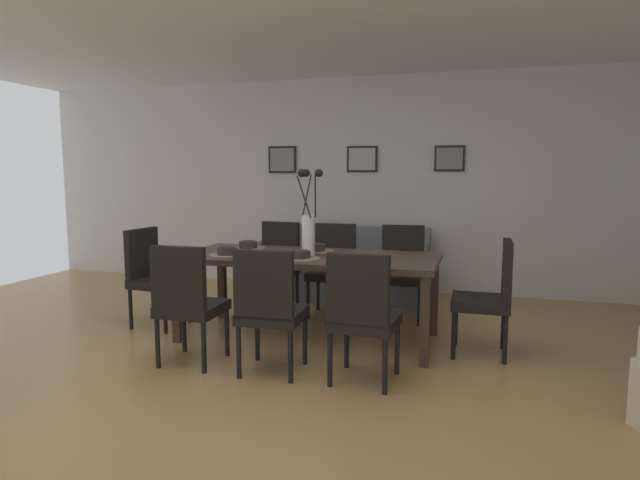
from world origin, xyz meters
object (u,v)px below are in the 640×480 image
Objects in this scene: dining_table at (308,263)px; dining_chair_head_west at (152,272)px; dining_chair_near_left at (187,299)px; bowl_near_left at (227,251)px; dining_chair_head_east at (491,292)px; framed_picture_right at (450,158)px; bowl_far_left at (300,254)px; dining_chair_near_right at (276,261)px; dining_chair_mid_right at (402,267)px; framed_picture_left at (282,160)px; dining_chair_mid_left at (362,311)px; bowl_far_right at (316,247)px; dining_chair_far_right at (333,265)px; sofa at (341,272)px; framed_picture_center at (362,159)px; bowl_near_right at (248,244)px; dining_chair_far_left at (269,305)px; centerpiece_vase at (308,222)px.

dining_chair_head_west reaches higher than dining_table.
dining_chair_near_left is 0.73m from bowl_near_left.
framed_picture_right reaches higher than dining_chair_head_east.
bowl_near_left is 1.00× the size of bowl_far_left.
dining_chair_near_right is 1.32m from dining_chair_mid_right.
framed_picture_left is (-0.40, 1.26, 1.10)m from dining_chair_near_right.
dining_chair_mid_left is 1.50m from bowl_near_left.
dining_chair_mid_left is 1.31m from bowl_far_right.
dining_chair_far_right and dining_chair_head_east have the same top height.
dining_chair_mid_right is 0.46× the size of sofa.
dining_chair_far_right is 1.69m from framed_picture_center.
dining_chair_near_right and dining_chair_far_right have the same top height.
bowl_near_left is 0.45× the size of framed_picture_center.
dining_table is 1.09× the size of sofa.
bowl_near_left is at bearing 153.39° from dining_chair_mid_left.
dining_chair_near_left reaches higher than bowl_far_left.
framed_picture_center reaches higher than dining_chair_near_left.
bowl_near_right is at bearing -131.20° from framed_picture_right.
bowl_near_right is at bearing -109.52° from sofa.
framed_picture_left reaches higher than dining_chair_near_right.
dining_chair_near_right reaches higher than bowl_far_right.
dining_chair_far_left is 1.03m from centerpiece_vase.
dining_chair_near_left is 0.98m from bowl_far_left.
dining_chair_far_left is 3.24m from framed_picture_center.
bowl_near_left is 0.43m from bowl_near_right.
dining_chair_head_east is at bearing -47.67° from dining_chair_mid_right.
dining_chair_head_east is 5.41× the size of bowl_near_left.
bowl_far_right is at bearing -118.18° from framed_picture_right.
sofa is (-0.14, 1.68, -0.39)m from dining_table.
centerpiece_vase is at bearing 126.99° from dining_chair_mid_left.
dining_chair_head_east is (3.05, 0.03, 0.00)m from dining_chair_head_west.
bowl_near_left is at bearing -105.31° from sofa.
dining_chair_far_left reaches higher than sofa.
dining_chair_head_west is at bearing 172.94° from bowl_far_left.
dining_chair_mid_left is at bearing -26.61° from bowl_near_left.
bowl_near_left is 0.46× the size of framed_picture_left.
dining_chair_head_east reaches higher than dining_table.
dining_chair_near_left is at bearing -157.70° from dining_chair_head_east.
dining_chair_head_west is at bearing -179.09° from dining_table.
bowl_far_left is at bearing -90.00° from dining_table.
bowl_far_right is at bearing 89.72° from dining_chair_far_left.
centerpiece_vase is 4.32× the size of bowl_near_left.
dining_chair_head_east is at bearing -22.56° from dining_chair_near_right.
dining_chair_head_east is at bearing 22.30° from dining_chair_near_left.
framed_picture_left is at bearing 139.78° from dining_chair_head_east.
dining_table is 2.39× the size of dining_chair_head_east.
framed_picture_center reaches higher than dining_chair_mid_left.
dining_chair_near_left is 3.31m from framed_picture_center.
dining_chair_mid_right is 2.41m from dining_chair_head_west.
bowl_near_left is at bearing -90.00° from bowl_near_right.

